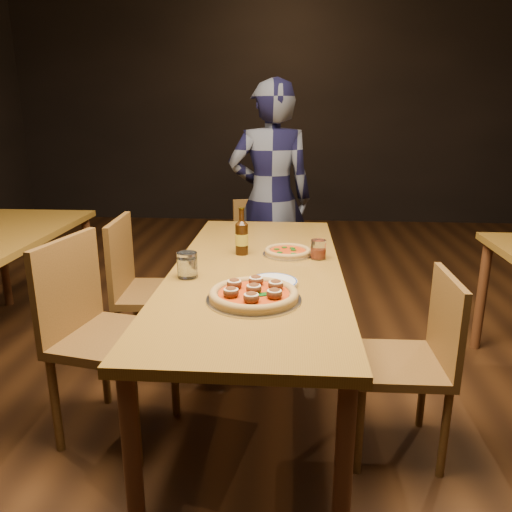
# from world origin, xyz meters

# --- Properties ---
(ground) EXTENTS (9.00, 9.00, 0.00)m
(ground) POSITION_xyz_m (0.00, 0.00, 0.00)
(ground) COLOR black
(room_shell) EXTENTS (9.00, 9.00, 9.00)m
(room_shell) POSITION_xyz_m (0.00, 0.00, 1.86)
(room_shell) COLOR black
(room_shell) RESTS_ON ground
(table_main) EXTENTS (0.80, 2.00, 0.75)m
(table_main) POSITION_xyz_m (0.00, 0.00, 0.68)
(table_main) COLOR brown
(table_main) RESTS_ON ground
(chair_main_nw) EXTENTS (0.54, 0.54, 0.98)m
(chair_main_nw) POSITION_xyz_m (-0.63, -0.27, 0.49)
(chair_main_nw) COLOR brown
(chair_main_nw) RESTS_ON ground
(chair_main_sw) EXTENTS (0.46, 0.46, 0.94)m
(chair_main_sw) POSITION_xyz_m (-0.59, 0.37, 0.47)
(chair_main_sw) COLOR brown
(chair_main_sw) RESTS_ON ground
(chair_main_e) EXTENTS (0.41, 0.41, 0.86)m
(chair_main_e) POSITION_xyz_m (0.63, -0.30, 0.43)
(chair_main_e) COLOR brown
(chair_main_e) RESTS_ON ground
(chair_end) EXTENTS (0.50, 0.50, 0.86)m
(chair_end) POSITION_xyz_m (-0.03, 1.30, 0.43)
(chair_end) COLOR brown
(chair_end) RESTS_ON ground
(pizza_meatball) EXTENTS (0.38, 0.38, 0.07)m
(pizza_meatball) POSITION_xyz_m (0.02, -0.43, 0.78)
(pizza_meatball) COLOR #B7B7BF
(pizza_meatball) RESTS_ON table_main
(pizza_margherita) EXTENTS (0.26, 0.26, 0.03)m
(pizza_margherita) POSITION_xyz_m (0.15, 0.22, 0.77)
(pizza_margherita) COLOR #B7B7BF
(pizza_margherita) RESTS_ON table_main
(plate_stack) EXTENTS (0.21, 0.21, 0.02)m
(plate_stack) POSITION_xyz_m (0.09, -0.25, 0.76)
(plate_stack) COLOR white
(plate_stack) RESTS_ON table_main
(beer_bottle) EXTENTS (0.07, 0.07, 0.24)m
(beer_bottle) POSITION_xyz_m (-0.09, 0.22, 0.84)
(beer_bottle) COLOR black
(beer_bottle) RESTS_ON table_main
(water_glass) EXTENTS (0.09, 0.09, 0.11)m
(water_glass) POSITION_xyz_m (-0.30, -0.17, 0.81)
(water_glass) COLOR white
(water_glass) RESTS_ON table_main
(amber_glass) EXTENTS (0.08, 0.08, 0.10)m
(amber_glass) POSITION_xyz_m (0.30, 0.16, 0.80)
(amber_glass) COLOR #9B3111
(amber_glass) RESTS_ON table_main
(diner) EXTENTS (0.66, 0.48, 1.68)m
(diner) POSITION_xyz_m (0.01, 1.34, 0.84)
(diner) COLOR black
(diner) RESTS_ON ground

